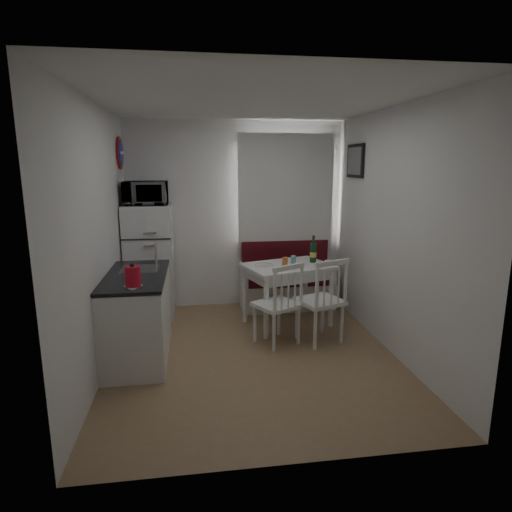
{
  "coord_description": "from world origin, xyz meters",
  "views": [
    {
      "loc": [
        -0.58,
        -4.25,
        2.01
      ],
      "look_at": [
        0.11,
        0.5,
        0.98
      ],
      "focal_mm": 30.0,
      "sensor_mm": 36.0,
      "label": 1
    }
  ],
  "objects": [
    {
      "name": "ceiling",
      "position": [
        0.0,
        0.0,
        2.6
      ],
      "size": [
        3.0,
        3.5,
        0.02
      ],
      "primitive_type": "cube",
      "color": "white",
      "rests_on": "wall_back"
    },
    {
      "name": "kitchen_counter",
      "position": [
        -1.2,
        0.16,
        0.46
      ],
      "size": [
        0.62,
        1.32,
        1.16
      ],
      "color": "white",
      "rests_on": "floor"
    },
    {
      "name": "wall_front",
      "position": [
        0.0,
        -1.75,
        1.3
      ],
      "size": [
        3.0,
        0.02,
        2.6
      ],
      "primitive_type": "cube",
      "color": "white",
      "rests_on": "floor"
    },
    {
      "name": "chair_right",
      "position": [
        0.81,
        0.16,
        0.61
      ],
      "size": [
        0.59,
        0.59,
        0.53
      ],
      "rotation": [
        0.0,
        0.0,
        0.37
      ],
      "color": "white",
      "rests_on": "floor"
    },
    {
      "name": "fridge",
      "position": [
        -1.18,
        1.4,
        0.75
      ],
      "size": [
        0.6,
        0.6,
        1.5
      ],
      "primitive_type": "cube",
      "color": "white",
      "rests_on": "floor"
    },
    {
      "name": "microwave",
      "position": [
        -1.18,
        1.35,
        1.65
      ],
      "size": [
        0.54,
        0.37,
        0.3
      ],
      "primitive_type": "imported",
      "color": "white",
      "rests_on": "fridge"
    },
    {
      "name": "kettle",
      "position": [
        -1.15,
        -0.38,
        1.01
      ],
      "size": [
        0.17,
        0.17,
        0.23
      ],
      "primitive_type": "cylinder",
      "color": "red",
      "rests_on": "kitchen_counter"
    },
    {
      "name": "wall_back",
      "position": [
        0.0,
        1.75,
        1.3
      ],
      "size": [
        3.0,
        0.02,
        2.6
      ],
      "primitive_type": "cube",
      "color": "white",
      "rests_on": "floor"
    },
    {
      "name": "dining_table",
      "position": [
        0.56,
        0.83,
        0.69
      ],
      "size": [
        1.21,
        1.01,
        0.78
      ],
      "rotation": [
        0.0,
        0.0,
        0.3
      ],
      "color": "white",
      "rests_on": "floor"
    },
    {
      "name": "wall_right",
      "position": [
        1.5,
        0.0,
        1.3
      ],
      "size": [
        0.02,
        3.5,
        2.6
      ],
      "primitive_type": "cube",
      "color": "white",
      "rests_on": "floor"
    },
    {
      "name": "drinking_glass_orange",
      "position": [
        0.51,
        0.78,
        0.83
      ],
      "size": [
        0.06,
        0.06,
        0.11
      ],
      "primitive_type": "cylinder",
      "color": "orange",
      "rests_on": "dining_table"
    },
    {
      "name": "plate",
      "position": [
        0.26,
        0.85,
        0.79
      ],
      "size": [
        0.22,
        0.22,
        0.02
      ],
      "primitive_type": "cylinder",
      "color": "white",
      "rests_on": "dining_table"
    },
    {
      "name": "wine_bottle",
      "position": [
        0.91,
        0.93,
        0.95
      ],
      "size": [
        0.09,
        0.09,
        0.35
      ],
      "primitive_type": null,
      "color": "#133D20",
      "rests_on": "dining_table"
    },
    {
      "name": "chair_left",
      "position": [
        0.31,
        0.17,
        0.59
      ],
      "size": [
        0.6,
        0.61,
        0.51
      ],
      "rotation": [
        0.0,
        0.0,
        0.51
      ],
      "color": "white",
      "rests_on": "floor"
    },
    {
      "name": "curtain",
      "position": [
        0.7,
        1.65,
        1.68
      ],
      "size": [
        1.35,
        0.02,
        1.5
      ],
      "primitive_type": "cube",
      "color": "white",
      "rests_on": "wall_back"
    },
    {
      "name": "window",
      "position": [
        0.7,
        1.72,
        1.62
      ],
      "size": [
        1.22,
        0.06,
        1.47
      ],
      "primitive_type": "cube",
      "color": "white",
      "rests_on": "wall_back"
    },
    {
      "name": "wall_sign",
      "position": [
        -1.47,
        1.45,
        2.15
      ],
      "size": [
        0.03,
        0.4,
        0.4
      ],
      "primitive_type": "cylinder",
      "rotation": [
        0.0,
        1.57,
        0.0
      ],
      "color": "navy",
      "rests_on": "wall_left"
    },
    {
      "name": "drinking_glass_blue",
      "position": [
        0.64,
        0.88,
        0.83
      ],
      "size": [
        0.06,
        0.06,
        0.1
      ],
      "primitive_type": "cylinder",
      "color": "#6DA2B9",
      "rests_on": "dining_table"
    },
    {
      "name": "bench",
      "position": [
        0.7,
        1.51,
        0.31
      ],
      "size": [
        1.31,
        0.5,
        0.94
      ],
      "color": "white",
      "rests_on": "floor"
    },
    {
      "name": "wall_left",
      "position": [
        -1.5,
        0.0,
        1.3
      ],
      "size": [
        0.02,
        3.5,
        2.6
      ],
      "primitive_type": "cube",
      "color": "white",
      "rests_on": "floor"
    },
    {
      "name": "floor",
      "position": [
        0.0,
        0.0,
        0.0
      ],
      "size": [
        3.0,
        3.5,
        0.02
      ],
      "primitive_type": "cube",
      "color": "olive",
      "rests_on": "ground"
    },
    {
      "name": "picture_frame",
      "position": [
        1.48,
        1.1,
        2.05
      ],
      "size": [
        0.04,
        0.52,
        0.42
      ],
      "primitive_type": "cube",
      "color": "black",
      "rests_on": "wall_right"
    }
  ]
}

